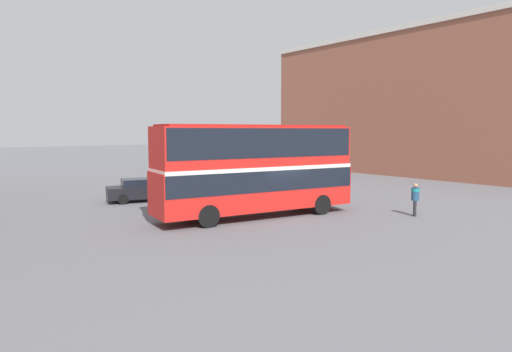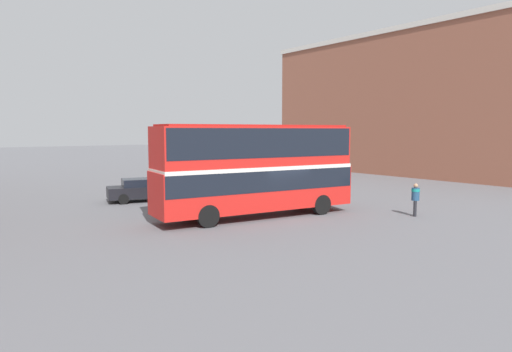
# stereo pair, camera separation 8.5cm
# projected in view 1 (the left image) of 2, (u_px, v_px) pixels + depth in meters

# --- Properties ---
(ground_plane) EXTENTS (240.00, 240.00, 0.00)m
(ground_plane) POSITION_uv_depth(u_px,v_px,m) (278.00, 216.00, 24.05)
(ground_plane) COLOR slate
(building_row_right) EXTENTS (11.17, 33.98, 14.53)m
(building_row_right) POSITION_uv_depth(u_px,v_px,m) (425.00, 104.00, 47.79)
(building_row_right) COLOR #935642
(building_row_right) RESTS_ON ground_plane
(double_decker_bus) EXTENTS (10.95, 3.80, 4.80)m
(double_decker_bus) POSITION_uv_depth(u_px,v_px,m) (256.00, 165.00, 23.54)
(double_decker_bus) COLOR red
(double_decker_bus) RESTS_ON ground_plane
(pedestrian_foreground) EXTENTS (0.58, 0.58, 1.74)m
(pedestrian_foreground) POSITION_uv_depth(u_px,v_px,m) (415.00, 196.00, 24.02)
(pedestrian_foreground) COLOR #232328
(pedestrian_foreground) RESTS_ON ground_plane
(parked_car_kerb_near) EXTENTS (4.36, 2.25, 1.58)m
(parked_car_kerb_near) POSITION_uv_depth(u_px,v_px,m) (246.00, 171.00, 42.03)
(parked_car_kerb_near) COLOR silver
(parked_car_kerb_near) RESTS_ON ground_plane
(parked_car_kerb_far) EXTENTS (4.92, 2.94, 1.45)m
(parked_car_kerb_far) POSITION_uv_depth(u_px,v_px,m) (144.00, 190.00, 29.13)
(parked_car_kerb_far) COLOR black
(parked_car_kerb_far) RESTS_ON ground_plane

